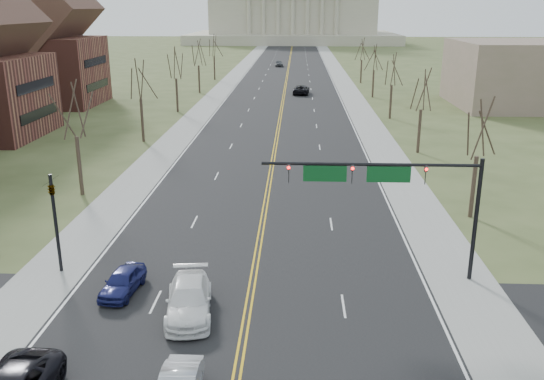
# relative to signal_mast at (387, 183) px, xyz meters

# --- Properties ---
(road) EXTENTS (20.00, 380.00, 0.01)m
(road) POSITION_rel_signal_mast_xyz_m (-7.45, 96.50, -5.76)
(road) COLOR black
(road) RESTS_ON ground
(cross_road) EXTENTS (120.00, 14.00, 0.01)m
(cross_road) POSITION_rel_signal_mast_xyz_m (-7.45, -7.50, -5.76)
(cross_road) COLOR black
(cross_road) RESTS_ON ground
(sidewalk_left) EXTENTS (4.00, 380.00, 0.03)m
(sidewalk_left) POSITION_rel_signal_mast_xyz_m (-19.45, 96.50, -5.75)
(sidewalk_left) COLOR gray
(sidewalk_left) RESTS_ON ground
(sidewalk_right) EXTENTS (4.00, 380.00, 0.03)m
(sidewalk_right) POSITION_rel_signal_mast_xyz_m (4.55, 96.50, -5.75)
(sidewalk_right) COLOR gray
(sidewalk_right) RESTS_ON ground
(center_line) EXTENTS (0.42, 380.00, 0.01)m
(center_line) POSITION_rel_signal_mast_xyz_m (-7.45, 96.50, -5.75)
(center_line) COLOR gold
(center_line) RESTS_ON road
(edge_line_left) EXTENTS (0.15, 380.00, 0.01)m
(edge_line_left) POSITION_rel_signal_mast_xyz_m (-17.25, 96.50, -5.75)
(edge_line_left) COLOR silver
(edge_line_left) RESTS_ON road
(edge_line_right) EXTENTS (0.15, 380.00, 0.01)m
(edge_line_right) POSITION_rel_signal_mast_xyz_m (2.35, 96.50, -5.75)
(edge_line_right) COLOR silver
(edge_line_right) RESTS_ON road
(capitol) EXTENTS (90.00, 60.00, 50.00)m
(capitol) POSITION_rel_signal_mast_xyz_m (-7.45, 236.41, 8.44)
(capitol) COLOR #B6AF98
(capitol) RESTS_ON ground
(signal_mast) EXTENTS (12.12, 0.44, 7.20)m
(signal_mast) POSITION_rel_signal_mast_xyz_m (0.00, 0.00, 0.00)
(signal_mast) COLOR black
(signal_mast) RESTS_ON ground
(signal_left) EXTENTS (0.32, 0.36, 6.00)m
(signal_left) POSITION_rel_signal_mast_xyz_m (-18.95, 0.00, -2.05)
(signal_left) COLOR black
(signal_left) RESTS_ON ground
(tree_r_0) EXTENTS (3.74, 3.74, 8.50)m
(tree_r_0) POSITION_rel_signal_mast_xyz_m (8.05, 10.50, 0.79)
(tree_r_0) COLOR #362D20
(tree_r_0) RESTS_ON ground
(tree_l_0) EXTENTS (3.96, 3.96, 9.00)m
(tree_l_0) POSITION_rel_signal_mast_xyz_m (-22.95, 14.50, 1.18)
(tree_l_0) COLOR #362D20
(tree_l_0) RESTS_ON ground
(tree_r_1) EXTENTS (3.74, 3.74, 8.50)m
(tree_r_1) POSITION_rel_signal_mast_xyz_m (8.05, 30.50, 0.79)
(tree_r_1) COLOR #362D20
(tree_r_1) RESTS_ON ground
(tree_l_1) EXTENTS (3.96, 3.96, 9.00)m
(tree_l_1) POSITION_rel_signal_mast_xyz_m (-22.95, 34.50, 1.18)
(tree_l_1) COLOR #362D20
(tree_l_1) RESTS_ON ground
(tree_r_2) EXTENTS (3.74, 3.74, 8.50)m
(tree_r_2) POSITION_rel_signal_mast_xyz_m (8.05, 50.50, 0.79)
(tree_r_2) COLOR #362D20
(tree_r_2) RESTS_ON ground
(tree_l_2) EXTENTS (3.96, 3.96, 9.00)m
(tree_l_2) POSITION_rel_signal_mast_xyz_m (-22.95, 54.50, 1.18)
(tree_l_2) COLOR #362D20
(tree_l_2) RESTS_ON ground
(tree_r_3) EXTENTS (3.74, 3.74, 8.50)m
(tree_r_3) POSITION_rel_signal_mast_xyz_m (8.05, 70.50, 0.79)
(tree_r_3) COLOR #362D20
(tree_r_3) RESTS_ON ground
(tree_l_3) EXTENTS (3.96, 3.96, 9.00)m
(tree_l_3) POSITION_rel_signal_mast_xyz_m (-22.95, 74.50, 1.18)
(tree_l_3) COLOR #362D20
(tree_l_3) RESTS_ON ground
(tree_r_4) EXTENTS (3.74, 3.74, 8.50)m
(tree_r_4) POSITION_rel_signal_mast_xyz_m (8.05, 90.50, 0.79)
(tree_r_4) COLOR #362D20
(tree_r_4) RESTS_ON ground
(tree_l_4) EXTENTS (3.96, 3.96, 9.00)m
(tree_l_4) POSITION_rel_signal_mast_xyz_m (-22.95, 94.50, 1.18)
(tree_l_4) COLOR #362D20
(tree_l_4) RESTS_ON ground
(bldg_left_far) EXTENTS (17.10, 14.28, 23.25)m
(bldg_left_far) POSITION_rel_signal_mast_xyz_m (-45.44, 60.50, 3.78)
(bldg_left_far) COLOR brown
(bldg_left_far) RESTS_ON ground
(bldg_right_mass) EXTENTS (25.00, 20.00, 10.00)m
(bldg_right_mass) POSITION_rel_signal_mast_xyz_m (32.55, 62.50, -0.76)
(bldg_right_mass) COLOR #756753
(bldg_right_mass) RESTS_ON ground
(car_sb_inner_second) EXTENTS (2.98, 5.79, 1.61)m
(car_sb_inner_second) POSITION_rel_signal_mast_xyz_m (-10.40, -4.64, -4.95)
(car_sb_inner_second) COLOR white
(car_sb_inner_second) RESTS_ON road
(car_sb_outer_second) EXTENTS (2.01, 4.10, 1.35)m
(car_sb_outer_second) POSITION_rel_signal_mast_xyz_m (-14.46, -2.52, -5.08)
(car_sb_outer_second) COLOR navy
(car_sb_outer_second) RESTS_ON road
(car_far_nb) EXTENTS (3.08, 6.00, 1.62)m
(car_far_nb) POSITION_rel_signal_mast_xyz_m (-4.37, 73.78, -4.94)
(car_far_nb) COLOR black
(car_far_nb) RESTS_ON road
(car_far_sb) EXTENTS (2.29, 4.85, 1.60)m
(car_far_sb) POSITION_rel_signal_mast_xyz_m (-10.02, 124.05, -4.95)
(car_far_sb) COLOR #4B4E53
(car_far_sb) RESTS_ON road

